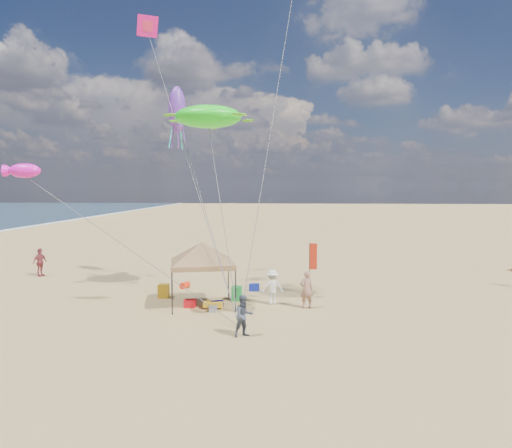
% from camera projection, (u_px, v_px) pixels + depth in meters
% --- Properties ---
extents(ground, '(280.00, 280.00, 0.00)m').
position_uv_depth(ground, '(250.00, 332.00, 18.89)').
color(ground, tan).
rests_on(ground, ground).
extents(canopy_tent, '(5.56, 5.56, 3.53)m').
position_uv_depth(canopy_tent, '(202.00, 245.00, 22.77)').
color(canopy_tent, black).
rests_on(canopy_tent, ground).
extents(feather_flag, '(0.42, 0.07, 2.75)m').
position_uv_depth(feather_flag, '(312.00, 259.00, 25.37)').
color(feather_flag, black).
rests_on(feather_flag, ground).
extents(cooler_red, '(0.54, 0.38, 0.38)m').
position_uv_depth(cooler_red, '(190.00, 303.00, 22.65)').
color(cooler_red, red).
rests_on(cooler_red, ground).
extents(cooler_blue, '(0.54, 0.38, 0.38)m').
position_uv_depth(cooler_blue, '(254.00, 287.00, 26.24)').
color(cooler_blue, navy).
rests_on(cooler_blue, ground).
extents(bag_navy, '(0.69, 0.54, 0.36)m').
position_uv_depth(bag_navy, '(217.00, 304.00, 22.57)').
color(bag_navy, '#0F0D3C').
rests_on(bag_navy, ground).
extents(bag_orange, '(0.54, 0.69, 0.36)m').
position_uv_depth(bag_orange, '(185.00, 285.00, 26.89)').
color(bag_orange, '#FF2F0E').
rests_on(bag_orange, ground).
extents(chair_green, '(0.50, 0.50, 0.70)m').
position_uv_depth(chair_green, '(237.00, 293.00, 24.05)').
color(chair_green, green).
rests_on(chair_green, ground).
extents(chair_yellow, '(0.50, 0.50, 0.70)m').
position_uv_depth(chair_yellow, '(164.00, 291.00, 24.62)').
color(chair_yellow, gold).
rests_on(chair_yellow, ground).
extents(crate_grey, '(0.34, 0.30, 0.28)m').
position_uv_depth(crate_grey, '(213.00, 309.00, 21.84)').
color(crate_grey, gray).
rests_on(crate_grey, ground).
extents(beach_cart, '(0.90, 0.50, 0.24)m').
position_uv_depth(beach_cart, '(213.00, 304.00, 22.49)').
color(beach_cart, yellow).
rests_on(beach_cart, ground).
extents(person_near_a, '(0.73, 0.58, 1.75)m').
position_uv_depth(person_near_a, '(306.00, 290.00, 22.47)').
color(person_near_a, '#9E6E5A').
rests_on(person_near_a, ground).
extents(person_near_b, '(0.98, 0.92, 1.59)m').
position_uv_depth(person_near_b, '(244.00, 316.00, 18.22)').
color(person_near_b, '#3E4554').
rests_on(person_near_b, ground).
extents(person_near_c, '(1.19, 0.85, 1.67)m').
position_uv_depth(person_near_c, '(272.00, 287.00, 23.24)').
color(person_near_c, silver).
rests_on(person_near_c, ground).
extents(person_far_a, '(0.74, 1.13, 1.78)m').
position_uv_depth(person_far_a, '(40.00, 262.00, 30.46)').
color(person_far_a, '#9B3B44').
rests_on(person_far_a, ground).
extents(turtle_kite, '(3.92, 3.44, 1.11)m').
position_uv_depth(turtle_kite, '(208.00, 117.00, 23.97)').
color(turtle_kite, '#1BF61C').
rests_on(turtle_kite, ground).
extents(fish_kite, '(1.76, 1.32, 0.70)m').
position_uv_depth(fish_kite, '(25.00, 171.00, 23.21)').
color(fish_kite, '#FF14C8').
rests_on(fish_kite, ground).
extents(squid_kite, '(1.22, 1.22, 2.59)m').
position_uv_depth(squid_kite, '(177.00, 110.00, 27.32)').
color(squid_kite, purple).
rests_on(squid_kite, ground).
extents(stunt_kite_pink, '(1.37, 1.08, 1.15)m').
position_uv_depth(stunt_kite_pink, '(148.00, 26.00, 29.55)').
color(stunt_kite_pink, '#FF1290').
rests_on(stunt_kite_pink, ground).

